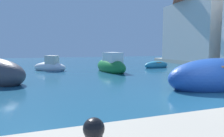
# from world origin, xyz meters

# --- Properties ---
(moored_boat_0) EXTENTS (5.80, 2.76, 2.04)m
(moored_boat_0) POSITION_xyz_m (1.58, 1.89, 0.57)
(moored_boat_0) COLOR #1E479E
(moored_boat_0) RESTS_ON ground
(moored_boat_3) EXTENTS (2.23, 4.97, 2.07)m
(moored_boat_3) POSITION_xyz_m (-1.32, 10.71, 0.54)
(moored_boat_3) COLOR #197233
(moored_boat_3) RESTS_ON ground
(moored_boat_4) EXTENTS (3.27, 1.59, 0.92)m
(moored_boat_4) POSITION_xyz_m (4.51, 12.51, 0.26)
(moored_boat_4) COLOR teal
(moored_boat_4) RESTS_ON ground
(moored_boat_5) EXTENTS (3.41, 2.97, 1.64)m
(moored_boat_5) POSITION_xyz_m (-6.49, 13.33, 0.39)
(moored_boat_5) COLOR white
(moored_boat_5) RESTS_ON ground
(waterfront_building_annex) EXTENTS (6.34, 9.52, 8.71)m
(waterfront_building_annex) POSITION_xyz_m (13.00, 15.36, 4.91)
(waterfront_building_annex) COLOR beige
(waterfront_building_annex) RESTS_ON quay_promenade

